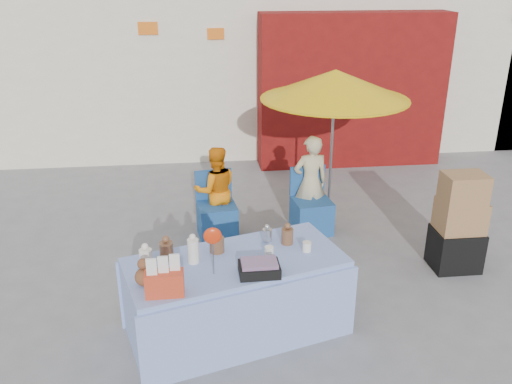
{
  "coord_description": "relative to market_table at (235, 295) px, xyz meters",
  "views": [
    {
      "loc": [
        -0.52,
        -4.82,
        3.27
      ],
      "look_at": [
        0.12,
        0.6,
        1.0
      ],
      "focal_mm": 38.0,
      "sensor_mm": 36.0,
      "label": 1
    }
  ],
  "objects": [
    {
      "name": "ground",
      "position": [
        0.21,
        0.48,
        -0.4
      ],
      "size": [
        80.0,
        80.0,
        0.0
      ],
      "primitive_type": "plane",
      "color": "slate",
      "rests_on": "ground"
    },
    {
      "name": "market_table",
      "position": [
        0.0,
        0.0,
        0.0
      ],
      "size": [
        2.23,
        1.48,
        1.24
      ],
      "rotation": [
        0.0,
        0.0,
        0.28
      ],
      "color": "#8098CD",
      "rests_on": "ground"
    },
    {
      "name": "chair_left",
      "position": [
        -0.08,
        2.04,
        -0.15
      ],
      "size": [
        0.53,
        0.53,
        0.85
      ],
      "rotation": [
        0.0,
        0.0,
        0.12
      ],
      "color": "#1F4D8E",
      "rests_on": "ground"
    },
    {
      "name": "chair_right",
      "position": [
        1.17,
        2.04,
        -0.15
      ],
      "size": [
        0.53,
        0.53,
        0.85
      ],
      "rotation": [
        0.0,
        0.0,
        0.12
      ],
      "color": "#1F4D8E",
      "rests_on": "ground"
    },
    {
      "name": "vendor_orange",
      "position": [
        -0.07,
        2.18,
        0.19
      ],
      "size": [
        0.62,
        0.51,
        1.18
      ],
      "primitive_type": "imported",
      "rotation": [
        0.0,
        0.0,
        3.27
      ],
      "color": "orange",
      "rests_on": "ground"
    },
    {
      "name": "vendor_beige",
      "position": [
        1.18,
        2.18,
        0.24
      ],
      "size": [
        0.5,
        0.36,
        1.28
      ],
      "primitive_type": "imported",
      "rotation": [
        0.0,
        0.0,
        3.27
      ],
      "color": "#C5B78B",
      "rests_on": "ground"
    },
    {
      "name": "umbrella",
      "position": [
        1.48,
        2.33,
        1.49
      ],
      "size": [
        1.9,
        1.9,
        2.09
      ],
      "color": "gray",
      "rests_on": "ground"
    },
    {
      "name": "box_stack",
      "position": [
        2.64,
        0.91,
        0.14
      ],
      "size": [
        0.53,
        0.44,
        1.18
      ],
      "rotation": [
        0.0,
        0.0,
        -0.01
      ],
      "color": "black",
      "rests_on": "ground"
    },
    {
      "name": "tarp_bundle",
      "position": [
        -0.78,
        0.49,
        -0.27
      ],
      "size": [
        0.65,
        0.55,
        0.27
      ],
      "primitive_type": "ellipsoid",
      "rotation": [
        0.0,
        0.0,
        -0.13
      ],
      "color": "yellow",
      "rests_on": "ground"
    }
  ]
}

